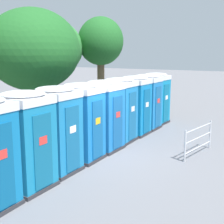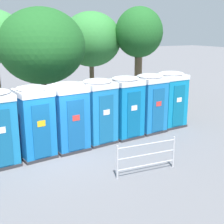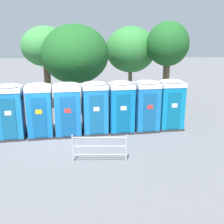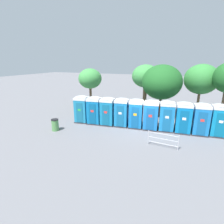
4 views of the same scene
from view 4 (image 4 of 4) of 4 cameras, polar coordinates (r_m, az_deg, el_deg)
ground_plane at (r=15.34m, az=9.81°, el=-5.62°), size 120.00×120.00×0.00m
portapotty_0 at (r=16.82m, az=-9.82°, el=0.97°), size 1.36×1.36×2.54m
portapotty_1 at (r=16.28m, az=-5.77°, el=0.62°), size 1.38×1.37×2.54m
portapotty_2 at (r=15.86m, az=-1.44°, el=0.27°), size 1.34×1.33×2.54m
portapotty_3 at (r=15.58m, az=3.14°, el=-0.05°), size 1.30×1.33×2.54m
portapotty_4 at (r=15.34m, az=7.82°, el=-0.45°), size 1.31×1.34×2.54m
portapotty_5 at (r=15.18m, az=12.61°, el=-0.89°), size 1.35×1.31×2.54m
portapotty_6 at (r=15.21m, az=17.47°, el=-1.22°), size 1.36×1.35×2.54m
portapotty_7 at (r=15.25m, az=22.30°, el=-1.66°), size 1.32×1.32×2.54m
portapotty_8 at (r=15.44m, az=27.05°, el=-2.04°), size 1.31×1.31×2.54m
portapotty_9 at (r=15.81m, az=31.59°, el=-2.30°), size 1.31×1.28×2.54m
street_tree_0 at (r=18.46m, az=15.95°, el=9.33°), size 3.97×3.97×5.35m
street_tree_1 at (r=20.12m, az=10.93°, el=11.26°), size 3.03×3.03×5.31m
street_tree_3 at (r=21.18m, az=-7.16°, el=10.69°), size 2.73×2.73×4.83m
street_tree_4 at (r=21.09m, az=27.11°, el=9.47°), size 3.50×3.50×5.39m
trash_can at (r=15.49m, az=-18.07°, el=-4.01°), size 0.61×0.61×0.99m
event_barrier at (r=12.45m, az=16.28°, el=-8.61°), size 2.06×0.20×1.05m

